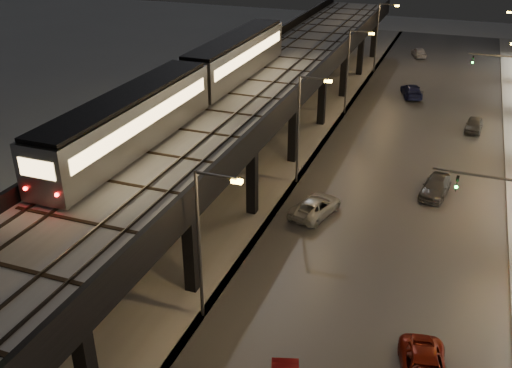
% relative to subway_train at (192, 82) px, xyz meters
% --- Properties ---
extents(road_surface, '(17.00, 120.00, 0.06)m').
position_rel_subway_train_xyz_m(road_surface, '(16.00, 6.60, -8.33)').
color(road_surface, '#46474D').
rests_on(road_surface, ground).
extents(under_viaduct_pavement, '(11.00, 120.00, 0.06)m').
position_rel_subway_train_xyz_m(under_viaduct_pavement, '(2.50, 6.60, -8.33)').
color(under_viaduct_pavement, '#9FA1A8').
rests_on(under_viaduct_pavement, ground).
extents(elevated_viaduct, '(9.00, 100.00, 6.30)m').
position_rel_subway_train_xyz_m(elevated_viaduct, '(2.50, 3.44, -2.75)').
color(elevated_viaduct, black).
rests_on(elevated_viaduct, ground).
extents(viaduct_trackbed, '(8.40, 100.00, 0.32)m').
position_rel_subway_train_xyz_m(viaduct_trackbed, '(2.49, 3.57, -1.98)').
color(viaduct_trackbed, '#B2B7C1').
rests_on(viaduct_trackbed, elevated_viaduct).
extents(viaduct_parapet_streetside, '(0.30, 100.00, 1.10)m').
position_rel_subway_train_xyz_m(viaduct_parapet_streetside, '(6.85, 3.60, -1.51)').
color(viaduct_parapet_streetside, black).
rests_on(viaduct_parapet_streetside, elevated_viaduct).
extents(viaduct_parapet_far, '(0.30, 100.00, 1.10)m').
position_rel_subway_train_xyz_m(viaduct_parapet_far, '(-1.85, 3.60, -1.51)').
color(viaduct_parapet_far, black).
rests_on(viaduct_parapet_far, elevated_viaduct).
extents(streetlight_left_1, '(2.57, 0.28, 9.00)m').
position_rel_subway_train_xyz_m(streetlight_left_1, '(8.07, -15.40, -3.13)').
color(streetlight_left_1, '#38383A').
rests_on(streetlight_left_1, ground).
extents(streetlight_left_2, '(2.57, 0.28, 9.00)m').
position_rel_subway_train_xyz_m(streetlight_left_2, '(8.07, 2.60, -3.13)').
color(streetlight_left_2, '#38383A').
rests_on(streetlight_left_2, ground).
extents(streetlight_left_3, '(2.57, 0.28, 9.00)m').
position_rel_subway_train_xyz_m(streetlight_left_3, '(8.07, 20.60, -3.13)').
color(streetlight_left_3, '#38383A').
rests_on(streetlight_left_3, ground).
extents(streetlight_left_4, '(2.57, 0.28, 9.00)m').
position_rel_subway_train_xyz_m(streetlight_left_4, '(8.07, 38.60, -3.13)').
color(streetlight_left_4, '#38383A').
rests_on(streetlight_left_4, ground).
extents(subway_train, '(2.94, 35.27, 3.51)m').
position_rel_subway_train_xyz_m(subway_train, '(0.00, 0.00, 0.00)').
color(subway_train, gray).
rests_on(subway_train, viaduct_trackbed).
extents(car_mid_silver, '(3.44, 5.28, 1.35)m').
position_rel_subway_train_xyz_m(car_mid_silver, '(10.70, -2.15, -7.69)').
color(car_mid_silver, '#A8A9AA').
rests_on(car_mid_silver, ground).
extents(car_mid_dark, '(3.29, 5.32, 1.44)m').
position_rel_subway_train_xyz_m(car_mid_dark, '(13.90, 29.08, -7.64)').
color(car_mid_dark, '#161A48').
rests_on(car_mid_dark, ground).
extents(car_far_white, '(2.76, 4.35, 1.38)m').
position_rel_subway_train_xyz_m(car_far_white, '(12.62, 49.04, -7.67)').
color(car_far_white, '#B6B7C5').
rests_on(car_far_white, ground).
extents(car_onc_white, '(2.45, 4.81, 1.34)m').
position_rel_subway_train_xyz_m(car_onc_white, '(18.69, 4.24, -7.69)').
color(car_onc_white, '#424448').
rests_on(car_onc_white, ground).
extents(car_onc_red, '(1.82, 3.92, 1.30)m').
position_rel_subway_train_xyz_m(car_onc_red, '(21.13, 19.95, -7.71)').
color(car_onc_red, '#424346').
rests_on(car_onc_red, ground).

